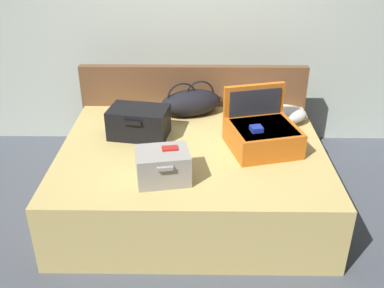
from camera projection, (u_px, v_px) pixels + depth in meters
The scene contains 9 objects.
ground_plane at pixel (191, 235), 3.32m from camera, with size 12.00×12.00×0.00m, color #4C515B.
back_wall at pixel (194, 11), 4.16m from camera, with size 8.00×0.10×2.60m, color #B7C1B2.
bed at pixel (192, 177), 3.55m from camera, with size 2.03×1.61×0.52m, color tan.
headboard at pixel (193, 112), 4.21m from camera, with size 2.07×0.08×0.90m, color brown.
hard_case_large at pixel (262, 133), 3.38m from camera, with size 0.59×0.59×0.44m.
hard_case_medium at pixel (139, 122), 3.56m from camera, with size 0.50×0.37×0.24m.
hard_case_small at pixel (163, 165), 2.98m from camera, with size 0.39×0.33×0.23m.
duffel_bag at pixel (191, 102), 3.92m from camera, with size 0.60×0.43×0.31m.
pillow_near_headboard at pixel (277, 115), 3.79m from camera, with size 0.52×0.31×0.15m, color white.
Camera 1 is at (0.04, -2.61, 2.16)m, focal length 41.64 mm.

